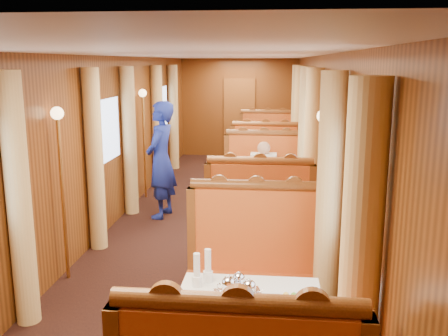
# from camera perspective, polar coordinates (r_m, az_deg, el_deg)

# --- Properties ---
(floor) EXTENTS (3.00, 12.00, 0.01)m
(floor) POSITION_cam_1_polar(r_m,az_deg,el_deg) (7.32, -1.65, -7.22)
(floor) COLOR black
(floor) RESTS_ON ground
(ceiling) EXTENTS (3.00, 12.00, 0.01)m
(ceiling) POSITION_cam_1_polar(r_m,az_deg,el_deg) (6.91, -1.77, 12.74)
(ceiling) COLOR silver
(ceiling) RESTS_ON wall_left
(wall_far) EXTENTS (3.00, 0.01, 2.50)m
(wall_far) POSITION_cam_1_polar(r_m,az_deg,el_deg) (12.94, 1.77, 6.88)
(wall_far) COLOR brown
(wall_far) RESTS_ON floor
(wall_left) EXTENTS (0.01, 12.00, 2.50)m
(wall_left) POSITION_cam_1_polar(r_m,az_deg,el_deg) (7.35, -13.39, 2.60)
(wall_left) COLOR brown
(wall_left) RESTS_ON floor
(wall_right) EXTENTS (0.01, 12.00, 2.50)m
(wall_right) POSITION_cam_1_polar(r_m,az_deg,el_deg) (6.98, 10.61, 2.22)
(wall_right) COLOR brown
(wall_right) RESTS_ON floor
(doorway_far) EXTENTS (0.80, 0.04, 2.00)m
(doorway_far) POSITION_cam_1_polar(r_m,az_deg,el_deg) (12.93, 1.75, 5.76)
(doorway_far) COLOR brown
(doorway_far) RESTS_ON floor
(banquette_near_aft) EXTENTS (1.30, 0.55, 1.34)m
(banquette_near_aft) POSITION_cam_1_polar(r_m,az_deg,el_deg) (4.80, 3.51, -12.49)
(banquette_near_aft) COLOR #B93314
(banquette_near_aft) RESTS_ON floor
(table_mid) EXTENTS (1.05, 0.72, 0.75)m
(table_mid) POSITION_cam_1_polar(r_m,az_deg,el_deg) (7.15, 4.32, -4.57)
(table_mid) COLOR white
(table_mid) RESTS_ON floor
(banquette_mid_fwd) EXTENTS (1.30, 0.55, 1.34)m
(banquette_mid_fwd) POSITION_cam_1_polar(r_m,az_deg,el_deg) (6.17, 4.07, -6.82)
(banquette_mid_fwd) COLOR #B93314
(banquette_mid_fwd) RESTS_ON floor
(banquette_mid_aft) EXTENTS (1.30, 0.55, 1.34)m
(banquette_mid_aft) POSITION_cam_1_polar(r_m,az_deg,el_deg) (8.12, 4.53, -2.20)
(banquette_mid_aft) COLOR #B93314
(banquette_mid_aft) RESTS_ON floor
(table_far) EXTENTS (1.05, 0.72, 0.75)m
(table_far) POSITION_cam_1_polar(r_m,az_deg,el_deg) (10.55, 4.84, 0.86)
(table_far) COLOR white
(table_far) RESTS_ON floor
(banquette_far_fwd) EXTENTS (1.30, 0.55, 1.34)m
(banquette_far_fwd) POSITION_cam_1_polar(r_m,az_deg,el_deg) (9.55, 4.74, -0.03)
(banquette_far_fwd) COLOR #B93314
(banquette_far_fwd) RESTS_ON floor
(banquette_far_aft) EXTENTS (1.30, 0.55, 1.34)m
(banquette_far_aft) POSITION_cam_1_polar(r_m,az_deg,el_deg) (11.54, 4.94, 2.07)
(banquette_far_aft) COLOR #B93314
(banquette_far_aft) RESTS_ON floor
(tea_tray) EXTENTS (0.39, 0.33, 0.01)m
(tea_tray) POSITION_cam_1_polar(r_m,az_deg,el_deg) (3.72, 1.69, -14.40)
(tea_tray) COLOR silver
(tea_tray) RESTS_ON table_near
(teapot_left) EXTENTS (0.20, 0.18, 0.14)m
(teapot_left) POSITION_cam_1_polar(r_m,az_deg,el_deg) (3.65, 0.52, -13.90)
(teapot_left) COLOR silver
(teapot_left) RESTS_ON tea_tray
(teapot_right) EXTENTS (0.17, 0.13, 0.13)m
(teapot_right) POSITION_cam_1_polar(r_m,az_deg,el_deg) (3.61, 2.86, -14.26)
(teapot_right) COLOR silver
(teapot_right) RESTS_ON tea_tray
(teapot_back) EXTENTS (0.17, 0.15, 0.12)m
(teapot_back) POSITION_cam_1_polar(r_m,az_deg,el_deg) (3.76, 1.70, -13.24)
(teapot_back) COLOR silver
(teapot_back) RESTS_ON tea_tray
(fruit_plate) EXTENTS (0.22, 0.22, 0.05)m
(fruit_plate) POSITION_cam_1_polar(r_m,az_deg,el_deg) (3.66, 7.56, -14.79)
(fruit_plate) COLOR white
(fruit_plate) RESTS_ON table_near
(cup_inboard) EXTENTS (0.08, 0.08, 0.26)m
(cup_inboard) POSITION_cam_1_polar(r_m,az_deg,el_deg) (3.84, -3.12, -11.93)
(cup_inboard) COLOR white
(cup_inboard) RESTS_ON table_near
(cup_outboard) EXTENTS (0.08, 0.08, 0.26)m
(cup_outboard) POSITION_cam_1_polar(r_m,az_deg,el_deg) (3.92, -1.85, -11.43)
(cup_outboard) COLOR white
(cup_outboard) RESTS_ON table_near
(rose_vase_mid) EXTENTS (0.06, 0.06, 0.36)m
(rose_vase_mid) POSITION_cam_1_polar(r_m,az_deg,el_deg) (7.05, 4.41, -0.18)
(rose_vase_mid) COLOR silver
(rose_vase_mid) RESTS_ON table_mid
(rose_vase_far) EXTENTS (0.06, 0.06, 0.36)m
(rose_vase_far) POSITION_cam_1_polar(r_m,az_deg,el_deg) (10.46, 4.74, 3.83)
(rose_vase_far) COLOR silver
(rose_vase_far) RESTS_ON table_far
(curtain_left_near_b) EXTENTS (0.22, 0.22, 2.35)m
(curtain_left_near_b) POSITION_cam_1_polar(r_m,az_deg,el_deg) (4.88, -22.39, -3.61)
(curtain_left_near_b) COLOR #E1BB73
(curtain_left_near_b) RESTS_ON floor
(window_right_near) EXTENTS (0.01, 1.20, 0.90)m
(window_right_near) POSITION_cam_1_polar(r_m,az_deg,el_deg) (3.54, 15.05, -4.24)
(window_right_near) COLOR #97ADCD
(window_right_near) RESTS_ON wall_right
(curtain_right_near_a) EXTENTS (0.22, 0.22, 2.35)m
(curtain_right_near_a) POSITION_cam_1_polar(r_m,az_deg,el_deg) (2.90, 15.10, -13.79)
(curtain_right_near_a) COLOR #E1BB73
(curtain_right_near_a) RESTS_ON floor
(curtain_right_near_b) EXTENTS (0.22, 0.22, 2.35)m
(curtain_right_near_b) POSITION_cam_1_polar(r_m,az_deg,el_deg) (4.34, 11.87, -4.84)
(curtain_right_near_b) COLOR #E1BB73
(curtain_right_near_b) RESTS_ON floor
(window_left_mid) EXTENTS (0.01, 1.20, 0.90)m
(window_left_mid) POSITION_cam_1_polar(r_m,az_deg,el_deg) (7.32, -13.35, 4.14)
(window_left_mid) COLOR #97ADCD
(window_left_mid) RESTS_ON wall_left
(curtain_left_mid_a) EXTENTS (0.22, 0.22, 2.35)m
(curtain_left_mid_a) POSITION_cam_1_polar(r_m,az_deg,el_deg) (6.61, -14.56, 0.83)
(curtain_left_mid_a) COLOR #E1BB73
(curtain_left_mid_a) RESTS_ON floor
(curtain_left_mid_b) EXTENTS (0.22, 0.22, 2.35)m
(curtain_left_mid_b) POSITION_cam_1_polar(r_m,az_deg,el_deg) (8.06, -10.76, 2.98)
(curtain_left_mid_b) COLOR #E1BB73
(curtain_left_mid_b) RESTS_ON floor
(window_right_mid) EXTENTS (0.01, 1.20, 0.90)m
(window_right_mid) POSITION_cam_1_polar(r_m,az_deg,el_deg) (6.94, 10.55, 3.85)
(window_right_mid) COLOR #97ADCD
(window_right_mid) RESTS_ON wall_right
(curtain_right_mid_a) EXTENTS (0.22, 0.22, 2.35)m
(curtain_right_mid_a) POSITION_cam_1_polar(r_m,az_deg,el_deg) (6.22, 10.06, 0.34)
(curtain_right_mid_a) COLOR #E1BB73
(curtain_right_mid_a) RESTS_ON floor
(curtain_right_mid_b) EXTENTS (0.22, 0.22, 2.35)m
(curtain_right_mid_b) POSITION_cam_1_polar(r_m,az_deg,el_deg) (7.75, 9.24, 2.67)
(curtain_right_mid_b) COLOR #E1BB73
(curtain_right_mid_b) RESTS_ON floor
(window_left_far) EXTENTS (0.01, 1.20, 0.90)m
(window_left_far) POSITION_cam_1_polar(r_m,az_deg,el_deg) (10.67, -7.23, 6.76)
(window_left_far) COLOR #97ADCD
(window_left_far) RESTS_ON wall_left
(curtain_left_far_a) EXTENTS (0.22, 0.22, 2.35)m
(curtain_left_far_a) POSITION_cam_1_polar(r_m,az_deg,el_deg) (9.92, -7.60, 4.76)
(curtain_left_far_a) COLOR #E1BB73
(curtain_left_far_a) RESTS_ON floor
(curtain_left_far_b) EXTENTS (0.22, 0.22, 2.35)m
(curtain_left_far_b) POSITION_cam_1_polar(r_m,az_deg,el_deg) (11.43, -5.80, 5.76)
(curtain_left_far_b) COLOR #E1BB73
(curtain_left_far_b) RESTS_ON floor
(window_right_far) EXTENTS (0.01, 1.20, 0.90)m
(window_right_far) POSITION_cam_1_polar(r_m,az_deg,el_deg) (10.41, 9.02, 6.58)
(window_right_far) COLOR #97ADCD
(window_right_far) RESTS_ON wall_right
(curtain_right_far_a) EXTENTS (0.22, 0.22, 2.35)m
(curtain_right_far_a) POSITION_cam_1_polar(r_m,az_deg,el_deg) (9.66, 8.59, 4.54)
(curtain_right_far_a) COLOR #E1BB73
(curtain_right_far_a) RESTS_ON floor
(curtain_right_far_b) EXTENTS (0.22, 0.22, 2.35)m
(curtain_right_far_b) POSITION_cam_1_polar(r_m,az_deg,el_deg) (11.21, 8.22, 5.57)
(curtain_right_far_b) COLOR #E1BB73
(curtain_right_far_b) RESTS_ON floor
(sconce_left_fore) EXTENTS (0.14, 0.14, 1.95)m
(sconce_left_fore) POSITION_cam_1_polar(r_m,az_deg,el_deg) (5.69, -18.20, 1.00)
(sconce_left_fore) COLOR #BF8C3F
(sconce_left_fore) RESTS_ON floor
(sconce_right_fore) EXTENTS (0.14, 0.14, 1.95)m
(sconce_right_fore) POSITION_cam_1_polar(r_m,az_deg,el_deg) (5.23, 11.11, 0.44)
(sconce_right_fore) COLOR #BF8C3F
(sconce_right_fore) RESTS_ON floor
(sconce_left_aft) EXTENTS (0.14, 0.14, 1.95)m
(sconce_left_aft) POSITION_cam_1_polar(r_m,az_deg,el_deg) (8.96, -9.18, 5.29)
(sconce_left_aft) COLOR #BF8C3F
(sconce_left_aft) RESTS_ON floor
(sconce_right_aft) EXTENTS (0.14, 0.14, 1.95)m
(sconce_right_aft) POSITION_cam_1_polar(r_m,az_deg,el_deg) (8.68, 9.06, 5.07)
(sconce_right_aft) COLOR #BF8C3F
(sconce_right_aft) RESTS_ON floor
(steward) EXTENTS (0.53, 0.72, 1.83)m
(steward) POSITION_cam_1_polar(r_m,az_deg,el_deg) (7.84, -7.22, 0.91)
(steward) COLOR navy
(steward) RESTS_ON floor
(passenger) EXTENTS (0.40, 0.44, 0.76)m
(passenger) POSITION_cam_1_polar(r_m,az_deg,el_deg) (7.76, 4.51, -0.44)
(passenger) COLOR beige
(passenger) RESTS_ON banquette_mid_aft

